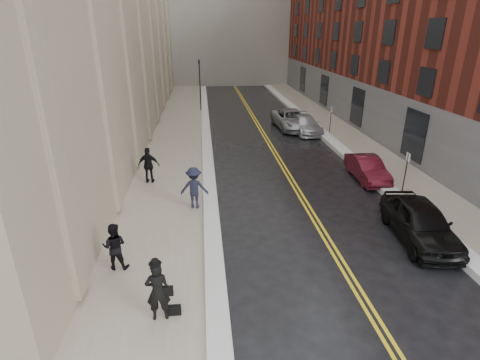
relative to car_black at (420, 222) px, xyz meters
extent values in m
plane|color=black|center=(-6.19, -3.50, -0.82)|extent=(160.00, 160.00, 0.00)
cube|color=gray|center=(-10.69, 12.50, -0.74)|extent=(4.00, 64.00, 0.15)
cube|color=gray|center=(2.81, 12.50, -0.74)|extent=(3.00, 64.00, 0.15)
cube|color=gold|center=(-3.81, 12.50, -0.82)|extent=(0.12, 64.00, 0.01)
cube|color=gold|center=(-3.57, 12.50, -0.82)|extent=(0.12, 64.00, 0.01)
cube|color=silver|center=(-8.39, 12.50, -0.69)|extent=(0.70, 60.80, 0.26)
cube|color=silver|center=(0.96, 12.50, -0.67)|extent=(0.85, 60.80, 0.30)
cube|color=maroon|center=(11.31, 19.50, 8.18)|extent=(14.00, 50.00, 18.00)
cylinder|color=black|center=(-8.79, 26.50, 1.78)|extent=(0.12, 0.12, 5.20)
imported|color=black|center=(-8.79, 26.50, 3.78)|extent=(0.18, 0.15, 0.90)
cylinder|color=black|center=(1.71, 4.50, 0.28)|extent=(0.06, 0.06, 2.20)
cube|color=white|center=(1.71, 4.50, 1.18)|extent=(0.02, 0.35, 0.45)
cylinder|color=black|center=(1.71, 16.50, 0.28)|extent=(0.06, 0.06, 2.20)
cube|color=white|center=(1.71, 16.50, 1.18)|extent=(0.02, 0.35, 0.45)
imported|color=black|center=(0.00, 0.00, 0.00)|extent=(2.42, 4.98, 1.64)
imported|color=#4D0D18|center=(0.61, 6.56, -0.16)|extent=(1.49, 4.04, 1.32)
imported|color=#B3B5BB|center=(-0.19, 17.12, -0.12)|extent=(2.20, 4.88, 1.39)
imported|color=#9C9EA4|center=(-0.99, 18.55, -0.03)|extent=(2.98, 5.86, 1.58)
imported|color=black|center=(-10.08, -3.70, 0.28)|extent=(0.72, 0.49, 1.90)
imported|color=black|center=(-11.85, -1.00, 0.21)|extent=(0.89, 0.72, 1.75)
imported|color=black|center=(-9.14, 3.61, 0.34)|extent=(1.37, 0.87, 2.02)
imported|color=black|center=(-11.65, 6.99, 0.33)|extent=(1.22, 0.62, 2.00)
camera|label=1|loc=(-8.60, -12.59, 7.28)|focal=28.00mm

